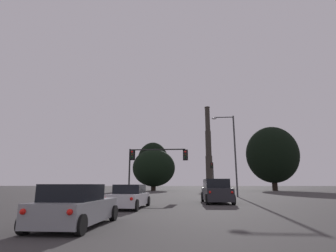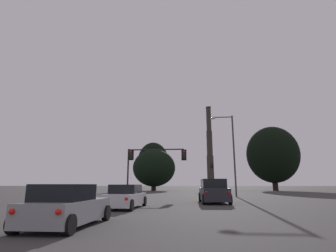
# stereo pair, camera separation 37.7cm
# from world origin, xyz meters

# --- Properties ---
(suv_right_lane_front) EXTENTS (2.29, 4.97, 1.86)m
(suv_right_lane_front) POSITION_xyz_m (2.93, 20.24, 0.90)
(suv_right_lane_front) COLOR #232328
(suv_right_lane_front) RESTS_ON ground_plane
(hatchback_left_lane_third) EXTENTS (1.91, 4.11, 1.44)m
(hatchback_left_lane_third) POSITION_xyz_m (-3.08, 7.70, 0.66)
(hatchback_left_lane_third) COLOR gray
(hatchback_left_lane_third) RESTS_ON ground_plane
(sedan_left_lane_second) EXTENTS (2.04, 4.73, 1.43)m
(sedan_left_lane_second) POSITION_xyz_m (-2.94, 15.13, 0.67)
(sedan_left_lane_second) COLOR silver
(sedan_left_lane_second) RESTS_ON ground_plane
(traffic_light_far_right) EXTENTS (0.78, 0.50, 6.37)m
(traffic_light_far_right) POSITION_xyz_m (5.87, 58.97, 4.16)
(traffic_light_far_right) COLOR black
(traffic_light_far_right) RESTS_ON ground_plane
(traffic_light_overhead_left) EXTENTS (6.94, 0.50, 5.49)m
(traffic_light_overhead_left) POSITION_xyz_m (-3.74, 28.46, 4.26)
(traffic_light_overhead_left) COLOR black
(traffic_light_overhead_left) RESTS_ON ground_plane
(street_lamp) EXTENTS (2.82, 0.36, 9.93)m
(street_lamp) POSITION_xyz_m (6.06, 31.19, 5.94)
(street_lamp) COLOR #38383A
(street_lamp) RESTS_ON ground_plane
(smokestack) EXTENTS (6.94, 6.94, 52.65)m
(smokestack) POSITION_xyz_m (12.86, 169.94, 20.63)
(smokestack) COLOR #2B2722
(smokestack) RESTS_ON ground_plane
(treeline_far_left) EXTENTS (7.85, 7.06, 11.95)m
(treeline_far_left) POSITION_xyz_m (-8.52, 64.28, 7.01)
(treeline_far_left) COLOR black
(treeline_far_left) RESTS_ON ground_plane
(treeline_right_mid) EXTENTS (10.24, 9.21, 9.86)m
(treeline_right_mid) POSITION_xyz_m (-7.93, 61.93, 5.40)
(treeline_right_mid) COLOR black
(treeline_right_mid) RESTS_ON ground_plane
(treeline_far_right) EXTENTS (12.27, 11.04, 15.29)m
(treeline_far_right) POSITION_xyz_m (20.67, 63.66, 8.52)
(treeline_far_right) COLOR black
(treeline_far_right) RESTS_ON ground_plane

